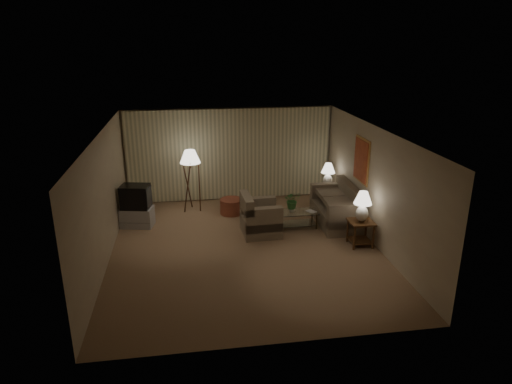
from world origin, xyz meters
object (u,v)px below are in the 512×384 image
at_px(table_lamp_near, 363,204).
at_px(vase, 292,209).
at_px(floor_lamp, 191,179).
at_px(ottoman, 231,206).
at_px(armchair, 261,218).
at_px(sofa, 336,208).
at_px(crt_tv, 135,197).
at_px(tv_cabinet, 137,217).
at_px(side_table_far, 327,193).
at_px(coffee_table, 298,217).
at_px(side_table_near, 361,229).
at_px(table_lamp_far, 328,173).

xyz_separation_m(table_lamp_near, vase, (-1.33, 1.25, -0.52)).
distance_m(floor_lamp, ottoman, 1.33).
relative_size(armchair, ottoman, 1.65).
distance_m(sofa, crt_tv, 5.10).
bearing_deg(tv_cabinet, table_lamp_near, -8.97).
height_order(side_table_far, vase, side_table_far).
relative_size(armchair, coffee_table, 1.01).
relative_size(table_lamp_near, floor_lamp, 0.41).
bearing_deg(ottoman, side_table_far, 3.18).
distance_m(side_table_far, vase, 1.90).
relative_size(side_table_far, coffee_table, 0.59).
height_order(table_lamp_near, floor_lamp, floor_lamp).
distance_m(sofa, tv_cabinet, 5.09).
distance_m(sofa, floor_lamp, 3.98).
bearing_deg(ottoman, floor_lamp, 158.62).
relative_size(armchair, side_table_far, 1.70).
bearing_deg(tv_cabinet, ottoman, 23.21).
distance_m(side_table_far, coffee_table, 1.80).
relative_size(side_table_near, crt_tv, 0.77).
height_order(coffee_table, floor_lamp, floor_lamp).
relative_size(side_table_near, coffee_table, 0.59).
relative_size(side_table_near, tv_cabinet, 0.69).
height_order(tv_cabinet, crt_tv, crt_tv).
height_order(armchair, table_lamp_near, table_lamp_near).
bearing_deg(tv_cabinet, floor_lamp, 44.78).
relative_size(armchair, table_lamp_near, 1.43).
xyz_separation_m(side_table_near, crt_tv, (-5.20, 1.94, 0.38)).
bearing_deg(coffee_table, tv_cabinet, 170.33).
xyz_separation_m(table_lamp_near, table_lamp_far, (0.00, 2.60, -0.03)).
height_order(sofa, side_table_far, sofa).
bearing_deg(table_lamp_far, armchair, -143.68).
bearing_deg(armchair, table_lamp_far, -56.04).
distance_m(sofa, table_lamp_near, 1.49).
distance_m(armchair, table_lamp_far, 2.75).
bearing_deg(armchair, sofa, -82.77).
bearing_deg(sofa, vase, -83.88).
height_order(side_table_near, ottoman, side_table_near).
bearing_deg(floor_lamp, sofa, -22.50).
relative_size(floor_lamp, ottoman, 2.78).
height_order(sofa, table_lamp_near, table_lamp_near).
relative_size(side_table_near, ottoman, 0.97).
height_order(table_lamp_near, tv_cabinet, table_lamp_near).
bearing_deg(side_table_far, armchair, -143.68).
distance_m(crt_tv, ottoman, 2.58).
xyz_separation_m(side_table_far, ottoman, (-2.74, -0.15, -0.20)).
distance_m(table_lamp_far, coffee_table, 1.93).
bearing_deg(coffee_table, side_table_far, 48.90).
bearing_deg(tv_cabinet, table_lamp_far, 18.73).
height_order(armchair, tv_cabinet, armchair).
bearing_deg(side_table_near, vase, 136.72).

